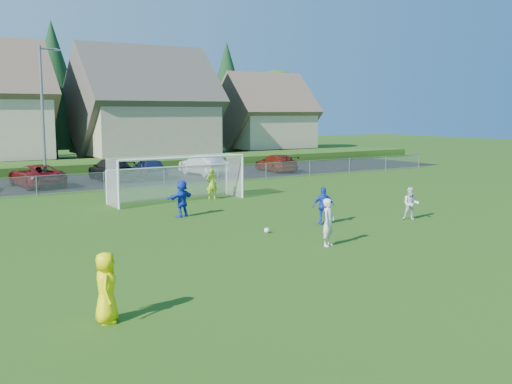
% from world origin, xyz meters
% --- Properties ---
extents(ground, '(160.00, 160.00, 0.00)m').
position_xyz_m(ground, '(0.00, 0.00, 0.00)').
color(ground, '#193D0C').
rests_on(ground, ground).
extents(asphalt_lot, '(60.00, 60.00, 0.00)m').
position_xyz_m(asphalt_lot, '(0.00, 27.50, 0.01)').
color(asphalt_lot, black).
rests_on(asphalt_lot, ground).
extents(grass_embankment, '(70.00, 6.00, 0.80)m').
position_xyz_m(grass_embankment, '(0.00, 35.00, 0.40)').
color(grass_embankment, '#1E420F').
rests_on(grass_embankment, ground).
extents(soccer_ball, '(0.22, 0.22, 0.22)m').
position_xyz_m(soccer_ball, '(-0.74, 6.06, 0.11)').
color(soccer_ball, white).
rests_on(soccer_ball, ground).
extents(referee, '(0.80, 0.96, 1.68)m').
position_xyz_m(referee, '(-9.65, -0.44, 0.84)').
color(referee, '#FFF205').
rests_on(referee, ground).
extents(player_white_a, '(0.76, 0.67, 1.75)m').
position_xyz_m(player_white_a, '(-0.16, 2.92, 0.87)').
color(player_white_a, silver).
rests_on(player_white_a, ground).
extents(player_white_b, '(0.90, 0.91, 1.48)m').
position_xyz_m(player_white_b, '(6.39, 4.97, 0.74)').
color(player_white_b, silver).
rests_on(player_white_b, ground).
extents(player_blue_a, '(1.04, 0.72, 1.63)m').
position_xyz_m(player_blue_a, '(2.37, 6.26, 0.82)').
color(player_blue_a, '#1433BF').
rests_on(player_blue_a, ground).
extents(player_blue_b, '(1.67, 1.07, 1.72)m').
position_xyz_m(player_blue_b, '(-1.94, 11.34, 0.86)').
color(player_blue_b, '#1433BF').
rests_on(player_blue_b, ground).
extents(goalkeeper, '(0.72, 0.58, 1.71)m').
position_xyz_m(goalkeeper, '(1.93, 15.50, 0.85)').
color(goalkeeper, '#A9D419').
rests_on(goalkeeper, ground).
extents(car_c, '(2.88, 5.46, 1.46)m').
position_xyz_m(car_c, '(-4.93, 26.64, 0.73)').
color(car_c, '#640B0F').
rests_on(car_c, ground).
extents(car_d, '(2.52, 5.50, 1.56)m').
position_xyz_m(car_d, '(0.35, 27.37, 0.78)').
color(car_d, black).
rests_on(car_d, ground).
extents(car_e, '(2.27, 4.59, 1.51)m').
position_xyz_m(car_e, '(3.11, 27.11, 0.75)').
color(car_e, '#121B40').
rests_on(car_e, ground).
extents(car_f, '(2.01, 4.89, 1.58)m').
position_xyz_m(car_f, '(7.47, 26.91, 0.79)').
color(car_f, silver).
rests_on(car_f, ground).
extents(car_g, '(2.50, 4.98, 1.39)m').
position_xyz_m(car_g, '(13.84, 26.24, 0.69)').
color(car_g, '#62180A').
rests_on(car_g, ground).
extents(soccer_goal, '(7.42, 1.90, 2.50)m').
position_xyz_m(soccer_goal, '(0.00, 16.05, 1.63)').
color(soccer_goal, white).
rests_on(soccer_goal, ground).
extents(chainlink_fence, '(52.06, 0.06, 1.20)m').
position_xyz_m(chainlink_fence, '(0.00, 22.00, 0.63)').
color(chainlink_fence, gray).
rests_on(chainlink_fence, ground).
extents(streetlight, '(1.38, 0.18, 9.00)m').
position_xyz_m(streetlight, '(-4.45, 26.00, 4.84)').
color(streetlight, slate).
rests_on(streetlight, ground).
extents(houses_row, '(53.90, 11.45, 13.27)m').
position_xyz_m(houses_row, '(1.97, 42.46, 7.33)').
color(houses_row, tan).
rests_on(houses_row, ground).
extents(tree_row, '(65.98, 12.36, 13.80)m').
position_xyz_m(tree_row, '(1.04, 48.74, 6.91)').
color(tree_row, '#382616').
rests_on(tree_row, ground).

